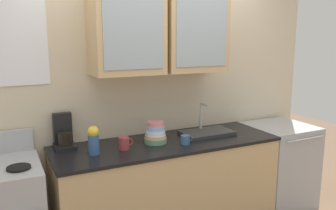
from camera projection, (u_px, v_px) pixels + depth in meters
back_wall_unit at (152, 65)px, 3.29m from camera, size 3.62×0.49×2.88m
counter at (168, 189)px, 3.22m from camera, size 2.03×0.68×0.90m
sink_faucet at (207, 132)px, 3.38m from camera, size 0.49×0.30×0.29m
bowl_stack at (155, 133)px, 3.09m from camera, size 0.20×0.20×0.19m
vase at (94, 140)px, 2.78m from camera, size 0.09×0.09×0.23m
cup_near_sink at (185, 140)px, 3.06m from camera, size 0.11×0.08×0.08m
cup_near_bowls at (124, 143)px, 2.92m from camera, size 0.12×0.09×0.10m
dishwasher at (278, 166)px, 3.79m from camera, size 0.63×0.67×0.90m
coffee_maker at (64, 135)px, 2.96m from camera, size 0.17×0.20×0.29m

